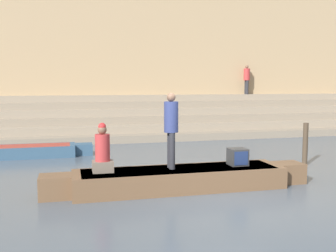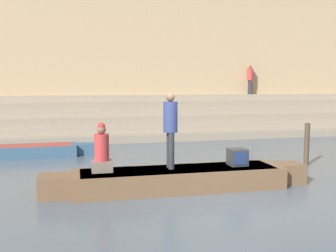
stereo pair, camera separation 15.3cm
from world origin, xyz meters
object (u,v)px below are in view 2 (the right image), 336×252
tv_set (237,157)px  moored_boat_shore (12,151)px  mooring_post (307,144)px  rowboat_main (179,178)px  person_rowing (102,152)px  person_on_steps (250,78)px  person_standing (170,125)px

tv_set → moored_boat_shore: (-6.06, 5.25, -0.50)m
moored_boat_shore → mooring_post: mooring_post is taller
moored_boat_shore → rowboat_main: bearing=-44.2°
person_rowing → tv_set: bearing=11.7°
person_rowing → tv_set: 3.33m
moored_boat_shore → person_rowing: bearing=-57.2°
moored_boat_shore → person_on_steps: size_ratio=3.39×
moored_boat_shore → tv_set: bearing=-35.8°
tv_set → moored_boat_shore: size_ratio=0.08×
person_on_steps → rowboat_main: bearing=-104.9°
person_standing → person_rowing: person_standing is taller
moored_boat_shore → person_on_steps: 13.73m
rowboat_main → person_standing: 1.30m
mooring_post → rowboat_main: bearing=-158.7°
person_rowing → tv_set: (3.32, -0.05, -0.25)m
person_rowing → moored_boat_shore: 5.93m
tv_set → person_on_steps: size_ratio=0.26×
person_standing → moored_boat_shore: 6.92m
tv_set → person_standing: bearing=177.2°
tv_set → rowboat_main: bearing=-179.3°
person_rowing → mooring_post: bearing=27.3°
mooring_post → person_standing: bearing=-160.5°
rowboat_main → mooring_post: mooring_post is taller
person_rowing → moored_boat_shore: size_ratio=0.20×
rowboat_main → person_on_steps: person_on_steps is taller
person_standing → tv_set: (1.70, -0.05, -0.84)m
rowboat_main → person_on_steps: bearing=55.7°
rowboat_main → person_rowing: bearing=174.2°
tv_set → moored_boat_shore: 8.03m
rowboat_main → moored_boat_shore: (-4.56, 5.30, -0.06)m
moored_boat_shore → mooring_post: 9.77m
person_standing → person_on_steps: size_ratio=1.10×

